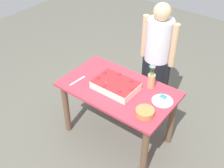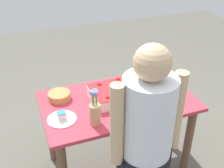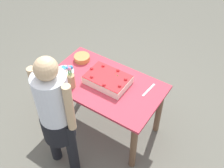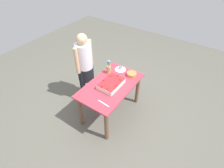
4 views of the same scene
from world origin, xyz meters
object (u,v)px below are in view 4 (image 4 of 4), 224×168
Objects in this scene: cake_knife at (104,103)px; fruit_bowl at (132,74)px; flower_vase at (109,68)px; serving_plate_with_slice at (120,69)px; person_standing at (85,65)px; sheet_cake at (111,84)px.

cake_knife is 0.88m from fruit_bowl.
cake_knife is 0.78× the size of flower_vase.
person_standing is at bearing 125.03° from serving_plate_with_slice.
sheet_cake is 0.48m from fruit_bowl.
person_standing reaches higher than flower_vase.
flower_vase is at bearing 42.25° from sheet_cake.
sheet_cake is 0.44m from cake_knife.
flower_vase is at bearing 22.40° from person_standing.
flower_vase is at bearing 124.61° from cake_knife.
fruit_bowl is at bearing 94.55° from cake_knife.
person_standing is (-0.36, 0.84, 0.09)m from fruit_bowl.
cake_knife is 1.23× the size of fruit_bowl.
sheet_cake is 2.06× the size of cake_knife.
cake_knife is at bearing -163.72° from serving_plate_with_slice.
serving_plate_with_slice is 0.28m from fruit_bowl.
person_standing is at bearing 152.95° from cake_knife.
flower_vase is 0.47m from person_standing.
sheet_cake is at bearing -137.75° from flower_vase.
serving_plate_with_slice is (0.50, 0.13, -0.03)m from sheet_cake.
sheet_cake reaches higher than fruit_bowl.
sheet_cake is at bearing 113.76° from cake_knife.
person_standing is at bearing 81.56° from sheet_cake.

